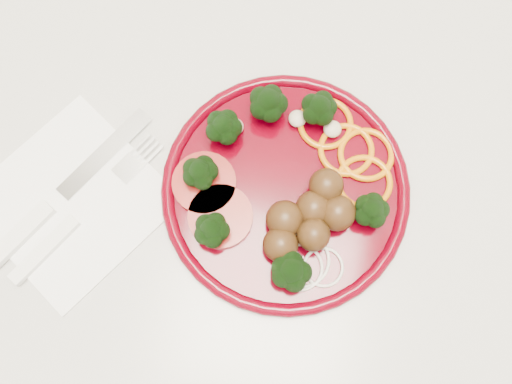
% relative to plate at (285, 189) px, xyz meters
% --- Properties ---
extents(counter, '(2.40, 0.60, 0.90)m').
position_rel_plate_xyz_m(counter, '(0.02, 0.03, -0.47)').
color(counter, silver).
rests_on(counter, ground).
extents(plate, '(0.26, 0.26, 0.05)m').
position_rel_plate_xyz_m(plate, '(0.00, 0.00, 0.00)').
color(plate, '#4E000B').
rests_on(plate, counter).
extents(napkin, '(0.24, 0.24, 0.00)m').
position_rel_plate_xyz_m(napkin, '(-0.22, -0.05, -0.01)').
color(napkin, white).
rests_on(napkin, counter).
extents(knife, '(0.14, 0.21, 0.01)m').
position_rel_plate_xyz_m(knife, '(-0.25, -0.07, -0.01)').
color(knife, silver).
rests_on(knife, napkin).
extents(fork, '(0.12, 0.19, 0.01)m').
position_rel_plate_xyz_m(fork, '(-0.22, -0.09, -0.01)').
color(fork, white).
rests_on(fork, napkin).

